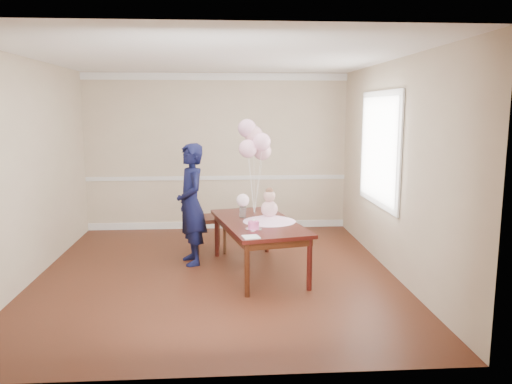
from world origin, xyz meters
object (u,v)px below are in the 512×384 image
object	(u,v)px
birthday_cake	(254,225)
dining_chair_seat	(208,219)
dining_table_top	(258,223)
woman	(191,204)

from	to	relation	value
birthday_cake	dining_chair_seat	world-z (taller)	birthday_cake
dining_table_top	dining_chair_seat	distance (m)	1.18
dining_table_top	dining_chair_seat	xyz separation A→B (m)	(-0.67, 0.97, -0.15)
dining_table_top	woman	world-z (taller)	woman
birthday_cake	dining_chair_seat	size ratio (longest dim) A/B	0.27
birthday_cake	dining_chair_seat	bearing A→B (deg)	112.55
birthday_cake	woman	world-z (taller)	woman
dining_chair_seat	woman	distance (m)	0.67
dining_table_top	birthday_cake	world-z (taller)	birthday_cake
dining_table_top	dining_chair_seat	world-z (taller)	dining_table_top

